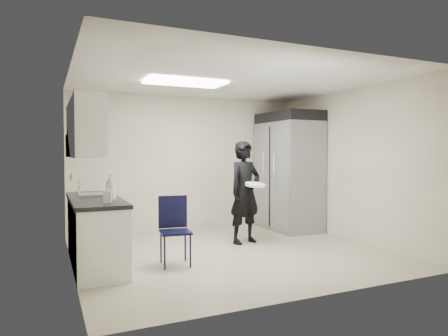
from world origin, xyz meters
name	(u,v)px	position (x,y,z in m)	size (l,w,h in m)	color
floor	(232,253)	(0.00, 0.00, 0.00)	(4.50, 4.50, 0.00)	tan
ceiling	(233,79)	(0.00, 0.00, 2.60)	(4.50, 4.50, 0.00)	silver
back_wall	(189,164)	(0.00, 2.00, 1.30)	(4.50, 4.50, 0.00)	beige
left_wall	(71,170)	(-2.25, 0.00, 1.30)	(4.00, 4.00, 0.00)	beige
right_wall	(350,165)	(2.25, 0.00, 1.30)	(4.00, 4.00, 0.00)	beige
ceiling_panel	(185,83)	(-0.60, 0.40, 2.57)	(1.20, 0.60, 0.02)	white
lower_counter	(95,233)	(-1.95, 0.20, 0.43)	(0.60, 1.90, 0.86)	silver
countertop	(95,200)	(-1.95, 0.20, 0.89)	(0.64, 1.95, 0.05)	black
sink	(94,199)	(-1.93, 0.45, 0.87)	(0.42, 0.40, 0.14)	gray
faucet	(79,188)	(-2.13, 0.45, 1.02)	(0.02, 0.02, 0.24)	silver
upper_cabinets	(84,129)	(-2.08, 0.20, 1.83)	(0.35, 1.80, 0.75)	silver
towel_dispenser	(73,146)	(-2.14, 1.35, 1.62)	(0.22, 0.30, 0.35)	black
notice_sticker_left	(72,176)	(-2.24, 0.10, 1.22)	(0.00, 0.12, 0.07)	yellow
notice_sticker_right	(71,178)	(-2.24, 0.30, 1.18)	(0.00, 0.12, 0.07)	yellow
commercial_fridge	(288,176)	(1.83, 1.27, 1.05)	(0.80, 1.35, 2.10)	gray
fridge_compressor	(289,118)	(1.83, 1.27, 2.20)	(0.80, 1.35, 0.20)	black
folding_chair	(175,232)	(-0.97, -0.26, 0.45)	(0.40, 0.40, 0.90)	black
man_tuxedo	(245,192)	(0.49, 0.54, 0.85)	(0.62, 0.42, 1.70)	black
bucket_lid	(255,185)	(0.55, 0.30, 0.99)	(0.33, 0.33, 0.04)	silver
soap_bottle_a	(111,187)	(-1.80, -0.20, 1.08)	(0.13, 0.13, 0.34)	silver
soap_bottle_b	(107,194)	(-1.87, -0.45, 1.02)	(0.10, 0.10, 0.22)	#AFB0BB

